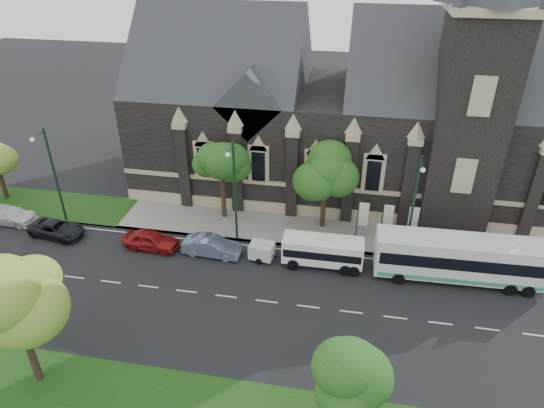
% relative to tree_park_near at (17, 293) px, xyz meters
% --- Properties ---
extents(ground, '(160.00, 160.00, 0.00)m').
position_rel_tree_park_near_xyz_m(ground, '(11.77, 8.77, -6.42)').
color(ground, black).
rests_on(ground, ground).
extents(sidewalk, '(80.00, 5.00, 0.15)m').
position_rel_tree_park_near_xyz_m(sidewalk, '(11.77, 18.27, -6.34)').
color(sidewalk, gray).
rests_on(sidewalk, ground).
extents(museum, '(40.00, 17.70, 29.90)m').
position_rel_tree_park_near_xyz_m(museum, '(16.89, 27.55, 1.75)').
color(museum, black).
rests_on(museum, ground).
extents(tree_park_near, '(4.42, 4.42, 8.56)m').
position_rel_tree_park_near_xyz_m(tree_park_near, '(0.00, 0.00, 0.00)').
color(tree_park_near, black).
rests_on(tree_park_near, ground).
extents(tree_park_east, '(3.40, 3.40, 6.28)m').
position_rel_tree_park_near_xyz_m(tree_park_east, '(17.95, -0.55, -1.80)').
color(tree_park_east, black).
rests_on(tree_park_east, ground).
extents(tree_walk_right, '(4.08, 4.08, 7.80)m').
position_rel_tree_park_near_xyz_m(tree_walk_right, '(14.98, 19.48, -0.60)').
color(tree_walk_right, black).
rests_on(tree_walk_right, ground).
extents(tree_walk_left, '(3.91, 3.91, 7.64)m').
position_rel_tree_park_near_xyz_m(tree_walk_left, '(5.97, 19.47, -0.68)').
color(tree_walk_left, black).
rests_on(tree_walk_left, ground).
extents(street_lamp_near, '(0.36, 1.88, 9.00)m').
position_rel_tree_park_near_xyz_m(street_lamp_near, '(21.77, 15.86, -1.30)').
color(street_lamp_near, '#15301F').
rests_on(street_lamp_near, ground).
extents(street_lamp_mid, '(0.36, 1.88, 9.00)m').
position_rel_tree_park_near_xyz_m(street_lamp_mid, '(7.77, 15.86, -1.30)').
color(street_lamp_mid, '#15301F').
rests_on(street_lamp_mid, ground).
extents(street_lamp_far, '(0.36, 1.88, 9.00)m').
position_rel_tree_park_near_xyz_m(street_lamp_far, '(-8.23, 15.86, -1.30)').
color(street_lamp_far, '#15301F').
rests_on(street_lamp_far, ground).
extents(banner_flag_left, '(0.90, 0.10, 4.00)m').
position_rel_tree_park_near_xyz_m(banner_flag_left, '(18.06, 17.77, -4.03)').
color(banner_flag_left, '#15301F').
rests_on(banner_flag_left, ground).
extents(banner_flag_center, '(0.90, 0.10, 4.00)m').
position_rel_tree_park_near_xyz_m(banner_flag_center, '(20.06, 17.77, -4.03)').
color(banner_flag_center, '#15301F').
rests_on(banner_flag_center, ground).
extents(banner_flag_right, '(0.90, 0.10, 4.00)m').
position_rel_tree_park_near_xyz_m(banner_flag_right, '(22.06, 17.77, -4.03)').
color(banner_flag_right, '#15301F').
rests_on(banner_flag_right, ground).
extents(tour_coach, '(12.27, 3.08, 3.56)m').
position_rel_tree_park_near_xyz_m(tour_coach, '(25.35, 13.87, -4.48)').
color(tour_coach, silver).
rests_on(tour_coach, ground).
extents(shuttle_bus, '(6.25, 2.28, 2.40)m').
position_rel_tree_park_near_xyz_m(shuttle_bus, '(15.29, 13.75, -5.01)').
color(shuttle_bus, white).
rests_on(shuttle_bus, ground).
extents(box_trailer, '(2.79, 1.65, 1.45)m').
position_rel_tree_park_near_xyz_m(box_trailer, '(10.43, 13.64, -5.59)').
color(box_trailer, silver).
rests_on(box_trailer, ground).
extents(sedan, '(4.86, 1.90, 1.58)m').
position_rel_tree_park_near_xyz_m(sedan, '(6.32, 13.55, -5.63)').
color(sedan, slate).
rests_on(sedan, ground).
extents(car_far_red, '(4.74, 2.12, 1.58)m').
position_rel_tree_park_near_xyz_m(car_far_red, '(1.11, 13.49, -5.63)').
color(car_far_red, maroon).
rests_on(car_far_red, ground).
extents(car_far_white, '(5.16, 2.14, 1.49)m').
position_rel_tree_park_near_xyz_m(car_far_white, '(-13.15, 14.97, -5.67)').
color(car_far_white, silver).
rests_on(car_far_white, ground).
extents(car_far_black, '(5.12, 2.87, 1.35)m').
position_rel_tree_park_near_xyz_m(car_far_black, '(-7.64, 13.76, -5.74)').
color(car_far_black, black).
rests_on(car_far_black, ground).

